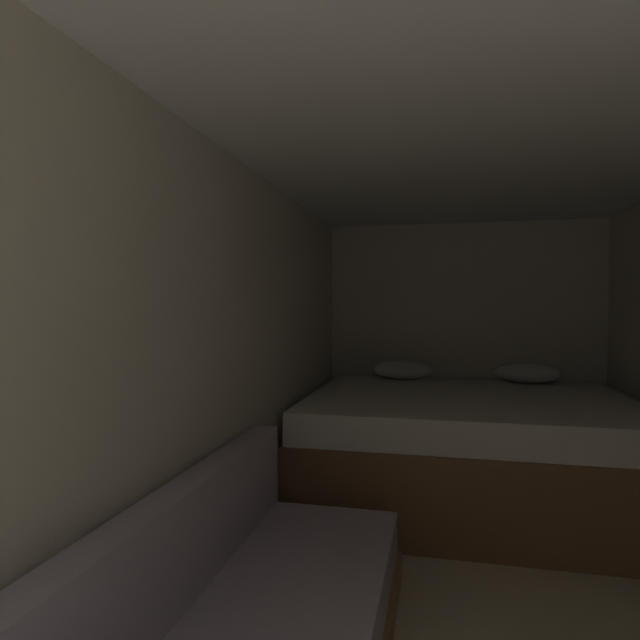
# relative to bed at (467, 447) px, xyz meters

# --- Properties ---
(ground_plane) EXTENTS (6.86, 6.86, 0.00)m
(ground_plane) POSITION_rel_bed_xyz_m (0.00, -1.52, -0.37)
(ground_plane) COLOR beige
(wall_back) EXTENTS (2.34, 0.05, 2.02)m
(wall_back) POSITION_rel_bed_xyz_m (0.00, 0.94, 0.64)
(wall_back) COLOR beige
(wall_back) RESTS_ON ground
(wall_left) EXTENTS (0.05, 4.86, 2.02)m
(wall_left) POSITION_rel_bed_xyz_m (-1.15, -1.52, 0.64)
(wall_left) COLOR beige
(wall_left) RESTS_ON ground
(ceiling_slab) EXTENTS (2.34, 4.86, 0.05)m
(ceiling_slab) POSITION_rel_bed_xyz_m (0.00, -1.52, 1.68)
(ceiling_slab) COLOR white
(ceiling_slab) RESTS_ON wall_left
(bed) EXTENTS (2.12, 1.75, 0.88)m
(bed) POSITION_rel_bed_xyz_m (0.00, 0.00, 0.00)
(bed) COLOR brown
(bed) RESTS_ON ground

